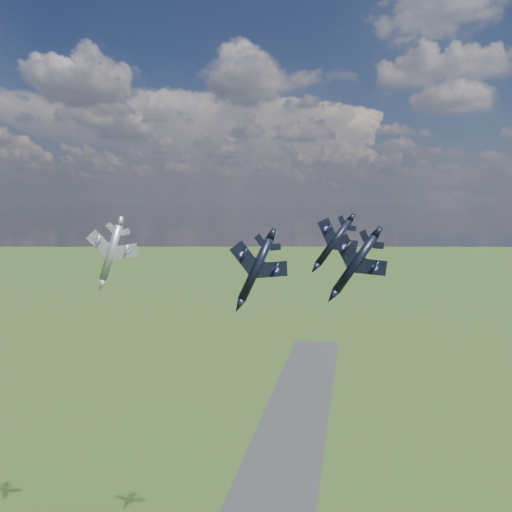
% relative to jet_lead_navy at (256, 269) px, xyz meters
% --- Properties ---
extents(jet_lead_navy, '(14.54, 17.02, 7.08)m').
position_rel_jet_lead_navy_xyz_m(jet_lead_navy, '(0.00, 0.00, 0.00)').
color(jet_lead_navy, black).
extents(jet_right_navy, '(11.66, 14.73, 7.58)m').
position_rel_jet_lead_navy_xyz_m(jet_right_navy, '(15.21, -2.96, 1.58)').
color(jet_right_navy, black).
extents(jet_high_navy, '(13.57, 15.84, 7.93)m').
position_rel_jet_lead_navy_xyz_m(jet_high_navy, '(11.29, 15.41, 3.12)').
color(jet_high_navy, black).
extents(jet_left_silver, '(14.09, 17.31, 6.57)m').
position_rel_jet_lead_navy_xyz_m(jet_left_silver, '(-31.65, 13.67, 0.54)').
color(jet_left_silver, gray).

